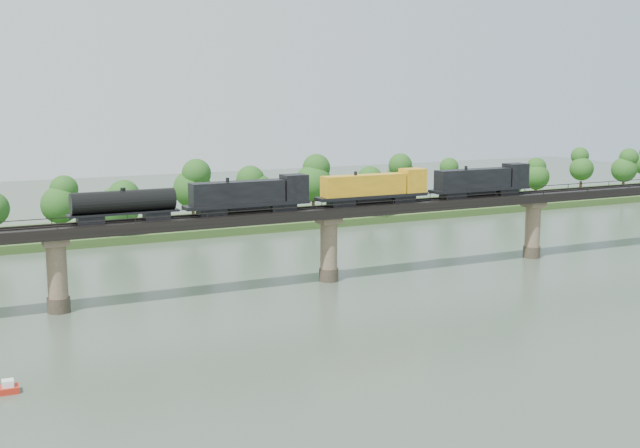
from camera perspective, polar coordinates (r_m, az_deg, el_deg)
name	(u,v)px	position (r m, az deg, el deg)	size (l,w,h in m)	color
ground	(441,333)	(98.84, 8.58, -7.65)	(400.00, 400.00, 0.00)	#354336
far_bank	(213,224)	(173.46, -7.62, 0.02)	(300.00, 24.00, 1.60)	#2C481D
bridge	(329,246)	(122.57, 0.63, -1.58)	(236.00, 30.00, 11.50)	#473A2D
bridge_superstructure	(329,205)	(121.52, 0.63, 1.35)	(220.00, 4.90, 0.75)	black
far_treeline	(181,191)	(165.67, -9.87, 2.33)	(289.06, 17.54, 13.60)	#382619
freight_train	(334,190)	(121.60, 0.97, 2.40)	(76.04, 2.96, 5.23)	black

